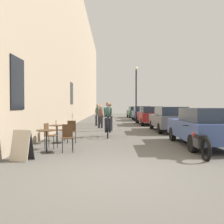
{
  "coord_description": "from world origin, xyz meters",
  "views": [
    {
      "loc": [
        -0.19,
        -5.13,
        1.48
      ],
      "look_at": [
        -0.03,
        11.21,
        1.1
      ],
      "focal_mm": 38.01,
      "sensor_mm": 36.0,
      "label": 1
    }
  ],
  "objects_px": {
    "cafe_chair_near_toward_street": "(68,136)",
    "parked_car_second": "(169,119)",
    "cafe_chair_mid_toward_wall": "(59,129)",
    "cafe_table_mid": "(57,130)",
    "parked_car_third": "(150,115)",
    "cafe_table_near": "(47,136)",
    "cafe_chair_mid_toward_street": "(72,130)",
    "parked_motorcycle": "(198,142)",
    "pedestrian_mid": "(100,115)",
    "pedestrian_near": "(110,115)",
    "pedestrian_furthest": "(101,113)",
    "parked_car_nearest": "(203,126)",
    "parked_car_fifth": "(135,112)",
    "cafe_chair_near_toward_wall": "(49,134)",
    "parked_car_fourth": "(141,113)",
    "sandwich_board_sign": "(22,145)",
    "pedestrian_far": "(97,114)",
    "cyclist_on_bicycle": "(108,120)",
    "street_lamp": "(136,87)"
  },
  "relations": [
    {
      "from": "cafe_chair_mid_toward_street",
      "to": "cyclist_on_bicycle",
      "type": "height_order",
      "value": "cyclist_on_bicycle"
    },
    {
      "from": "pedestrian_near",
      "to": "cafe_chair_near_toward_street",
      "type": "bearing_deg",
      "value": -101.76
    },
    {
      "from": "pedestrian_near",
      "to": "pedestrian_far",
      "type": "relative_size",
      "value": 1.03
    },
    {
      "from": "cafe_chair_near_toward_street",
      "to": "parked_car_third",
      "type": "distance_m",
      "value": 12.39
    },
    {
      "from": "cafe_chair_mid_toward_street",
      "to": "cafe_chair_mid_toward_wall",
      "type": "bearing_deg",
      "value": 140.85
    },
    {
      "from": "parked_car_nearest",
      "to": "cafe_table_mid",
      "type": "bearing_deg",
      "value": 170.85
    },
    {
      "from": "parked_car_third",
      "to": "cafe_chair_mid_toward_wall",
      "type": "bearing_deg",
      "value": -121.38
    },
    {
      "from": "cafe_chair_near_toward_wall",
      "to": "parked_car_fourth",
      "type": "relative_size",
      "value": 0.21
    },
    {
      "from": "cafe_chair_mid_toward_wall",
      "to": "sandwich_board_sign",
      "type": "height_order",
      "value": "cafe_chair_mid_toward_wall"
    },
    {
      "from": "sandwich_board_sign",
      "to": "pedestrian_near",
      "type": "bearing_deg",
      "value": 72.99
    },
    {
      "from": "cafe_chair_near_toward_street",
      "to": "street_lamp",
      "type": "height_order",
      "value": "street_lamp"
    },
    {
      "from": "pedestrian_furthest",
      "to": "parked_car_nearest",
      "type": "height_order",
      "value": "pedestrian_furthest"
    },
    {
      "from": "cafe_chair_mid_toward_wall",
      "to": "pedestrian_mid",
      "type": "distance_m",
      "value": 6.06
    },
    {
      "from": "cafe_chair_mid_toward_street",
      "to": "sandwich_board_sign",
      "type": "xyz_separation_m",
      "value": [
        -0.84,
        -3.22,
        -0.1
      ]
    },
    {
      "from": "parked_car_nearest",
      "to": "parked_car_third",
      "type": "distance_m",
      "value": 10.48
    },
    {
      "from": "cafe_chair_mid_toward_wall",
      "to": "sandwich_board_sign",
      "type": "relative_size",
      "value": 1.07
    },
    {
      "from": "cafe_chair_near_toward_street",
      "to": "parked_car_fourth",
      "type": "distance_m",
      "value": 18.14
    },
    {
      "from": "cafe_table_near",
      "to": "pedestrian_near",
      "type": "height_order",
      "value": "pedestrian_near"
    },
    {
      "from": "cafe_table_near",
      "to": "cafe_chair_mid_toward_street",
      "type": "bearing_deg",
      "value": 76.82
    },
    {
      "from": "cafe_chair_mid_toward_street",
      "to": "parked_motorcycle",
      "type": "bearing_deg",
      "value": -31.2
    },
    {
      "from": "cafe_chair_mid_toward_street",
      "to": "cafe_chair_near_toward_street",
      "type": "bearing_deg",
      "value": -84.64
    },
    {
      "from": "cafe_table_mid",
      "to": "parked_motorcycle",
      "type": "height_order",
      "value": "parked_motorcycle"
    },
    {
      "from": "pedestrian_far",
      "to": "parked_car_nearest",
      "type": "relative_size",
      "value": 0.41
    },
    {
      "from": "cafe_chair_near_toward_street",
      "to": "parked_car_fourth",
      "type": "bearing_deg",
      "value": 74.79
    },
    {
      "from": "cafe_chair_mid_toward_street",
      "to": "parked_car_third",
      "type": "relative_size",
      "value": 0.21
    },
    {
      "from": "parked_car_third",
      "to": "parked_car_fourth",
      "type": "bearing_deg",
      "value": 88.81
    },
    {
      "from": "parked_car_third",
      "to": "parked_car_fifth",
      "type": "xyz_separation_m",
      "value": [
        0.03,
        11.76,
        -0.0
      ]
    },
    {
      "from": "parked_car_fifth",
      "to": "parked_car_second",
      "type": "bearing_deg",
      "value": -89.25
    },
    {
      "from": "cafe_chair_mid_toward_wall",
      "to": "cafe_chair_near_toward_street",
      "type": "bearing_deg",
      "value": -71.55
    },
    {
      "from": "parked_car_second",
      "to": "parked_car_fourth",
      "type": "xyz_separation_m",
      "value": [
        -0.12,
        11.29,
        0.02
      ]
    },
    {
      "from": "cyclist_on_bicycle",
      "to": "pedestrian_far",
      "type": "relative_size",
      "value": 1.05
    },
    {
      "from": "cafe_chair_near_toward_wall",
      "to": "parked_motorcycle",
      "type": "height_order",
      "value": "cafe_chair_near_toward_wall"
    },
    {
      "from": "cafe_table_mid",
      "to": "pedestrian_far",
      "type": "relative_size",
      "value": 0.43
    },
    {
      "from": "cafe_table_near",
      "to": "parked_motorcycle",
      "type": "height_order",
      "value": "parked_motorcycle"
    },
    {
      "from": "cafe_chair_mid_toward_wall",
      "to": "pedestrian_mid",
      "type": "relative_size",
      "value": 0.56
    },
    {
      "from": "cafe_chair_near_toward_street",
      "to": "pedestrian_furthest",
      "type": "xyz_separation_m",
      "value": [
        0.64,
        12.5,
        0.43
      ]
    },
    {
      "from": "cyclist_on_bicycle",
      "to": "cafe_table_near",
      "type": "bearing_deg",
      "value": -116.36
    },
    {
      "from": "cafe_table_near",
      "to": "parked_car_fourth",
      "type": "relative_size",
      "value": 0.17
    },
    {
      "from": "parked_car_fourth",
      "to": "parked_car_fifth",
      "type": "height_order",
      "value": "parked_car_fourth"
    },
    {
      "from": "pedestrian_near",
      "to": "pedestrian_furthest",
      "type": "relative_size",
      "value": 1.02
    },
    {
      "from": "pedestrian_mid",
      "to": "parked_car_fourth",
      "type": "relative_size",
      "value": 0.37
    },
    {
      "from": "cafe_chair_near_toward_street",
      "to": "parked_car_second",
      "type": "distance_m",
      "value": 7.9
    },
    {
      "from": "pedestrian_mid",
      "to": "pedestrian_near",
      "type": "bearing_deg",
      "value": -69.69
    },
    {
      "from": "cafe_table_near",
      "to": "pedestrian_far",
      "type": "relative_size",
      "value": 0.43
    },
    {
      "from": "pedestrian_near",
      "to": "parked_car_second",
      "type": "distance_m",
      "value": 3.53
    },
    {
      "from": "cafe_chair_near_toward_wall",
      "to": "pedestrian_furthest",
      "type": "relative_size",
      "value": 0.53
    },
    {
      "from": "pedestrian_far",
      "to": "cyclist_on_bicycle",
      "type": "bearing_deg",
      "value": -82.51
    },
    {
      "from": "parked_car_fourth",
      "to": "parked_car_nearest",
      "type": "bearing_deg",
      "value": -89.73
    },
    {
      "from": "parked_car_third",
      "to": "cafe_chair_mid_toward_street",
      "type": "bearing_deg",
      "value": -116.89
    },
    {
      "from": "cafe_table_mid",
      "to": "parked_car_third",
      "type": "xyz_separation_m",
      "value": [
        5.4,
        9.58,
        0.24
      ]
    }
  ]
}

